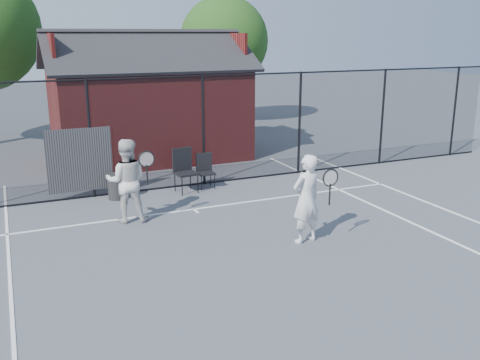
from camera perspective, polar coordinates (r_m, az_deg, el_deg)
name	(u,v)px	position (r m, az deg, el deg)	size (l,w,h in m)	color
ground	(246,256)	(10.20, 0.63, -8.07)	(80.00, 80.00, 0.00)	#4D5258
court_lines	(279,284)	(9.12, 4.13, -11.05)	(11.02, 18.00, 0.01)	white
fence	(157,136)	(14.22, -8.88, 4.62)	(22.04, 3.00, 3.00)	black
clubhouse	(148,109)	(18.22, -9.78, 7.45)	(6.50, 4.36, 4.19)	maroon
tree_right	(224,41)	(24.85, -1.71, 14.60)	(3.97, 3.97, 5.70)	#2F2112
player_front	(307,199)	(10.63, 7.11, -2.00)	(0.84, 0.65, 1.80)	silver
player_back	(127,181)	(11.99, -12.00, -0.07)	(1.08, 0.92, 1.86)	silver
chair_left	(186,171)	(14.06, -5.78, 0.93)	(0.54, 0.57, 1.13)	black
chair_right	(206,172)	(14.42, -3.64, 0.90)	(0.44, 0.46, 0.92)	black
waste_bin	(117,186)	(13.84, -13.01, -0.67)	(0.44, 0.44, 0.65)	#242424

